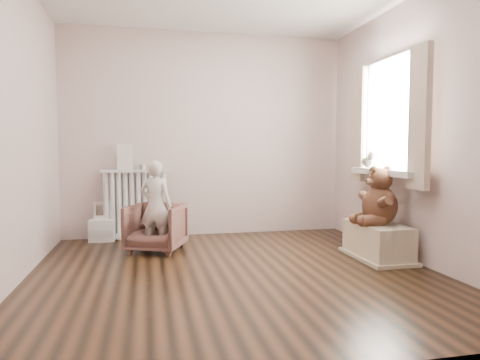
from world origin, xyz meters
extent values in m
cube|color=black|center=(0.00, 0.00, 0.00)|extent=(3.60, 3.60, 0.01)
cube|color=beige|center=(0.00, 1.80, 1.30)|extent=(3.60, 0.02, 2.60)
cube|color=beige|center=(0.00, -1.80, 1.30)|extent=(3.60, 0.02, 2.60)
cube|color=beige|center=(-1.80, 0.00, 1.30)|extent=(0.02, 3.60, 2.60)
cube|color=beige|center=(1.80, 0.00, 1.30)|extent=(0.02, 3.60, 2.60)
cube|color=white|center=(1.76, 0.30, 1.45)|extent=(0.03, 0.90, 1.10)
cube|color=silver|center=(1.67, 0.30, 0.87)|extent=(0.22, 1.10, 0.06)
cube|color=#C7B29A|center=(1.65, -0.27, 1.39)|extent=(0.06, 0.26, 1.30)
cube|color=#C7B29A|center=(1.65, 0.87, 1.39)|extent=(0.06, 0.26, 1.30)
cube|color=silver|center=(-0.90, 1.68, 0.39)|extent=(0.82, 0.15, 0.86)
cube|color=beige|center=(-1.02, 1.68, 1.02)|extent=(0.19, 0.02, 0.31)
cylinder|color=#A59E8C|center=(-0.82, 1.68, 0.89)|extent=(0.10, 0.10, 0.06)
cylinder|color=#A59E8C|center=(-0.65, 1.68, 0.89)|extent=(0.09, 0.09, 0.05)
cube|color=silver|center=(-1.30, 1.65, 0.28)|extent=(0.30, 0.21, 0.47)
imported|color=brown|center=(-0.67, 0.96, 0.26)|extent=(0.73, 0.74, 0.52)
imported|color=silver|center=(-0.67, 0.91, 0.51)|extent=(0.42, 0.35, 0.97)
cube|color=beige|center=(1.52, 0.17, 0.20)|extent=(0.40, 0.76, 0.36)
camera|label=1|loc=(-0.76, -3.71, 1.10)|focal=32.00mm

